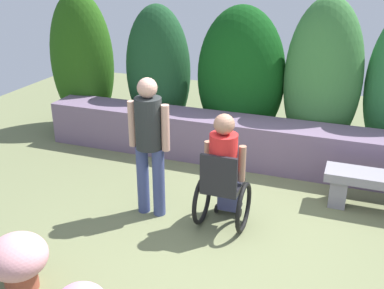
{
  "coord_description": "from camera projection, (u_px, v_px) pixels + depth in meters",
  "views": [
    {
      "loc": [
        1.1,
        -4.12,
        2.84
      ],
      "look_at": [
        -0.55,
        0.34,
        0.85
      ],
      "focal_mm": 42.97,
      "sensor_mm": 36.0,
      "label": 1
    }
  ],
  "objects": [
    {
      "name": "ground_plane",
      "position": [
        228.0,
        234.0,
        5.01
      ],
      "size": [
        12.09,
        12.09,
        0.0
      ],
      "primitive_type": "plane",
      "color": "#6B724C"
    },
    {
      "name": "stone_retaining_wall",
      "position": [
        266.0,
        145.0,
        6.51
      ],
      "size": [
        6.75,
        0.6,
        0.65
      ],
      "primitive_type": "cube",
      "color": "slate",
      "rests_on": "ground"
    },
    {
      "name": "hedge_backdrop",
      "position": [
        278.0,
        78.0,
        6.82
      ],
      "size": [
        7.67,
        1.02,
        2.32
      ],
      "color": "#245313",
      "rests_on": "ground"
    },
    {
      "name": "person_in_wheelchair",
      "position": [
        224.0,
        175.0,
        4.96
      ],
      "size": [
        0.53,
        0.66,
        1.33
      ],
      "rotation": [
        0.0,
        0.0,
        0.05
      ],
      "color": "black",
      "rests_on": "ground"
    },
    {
      "name": "person_standing_companion",
      "position": [
        149.0,
        139.0,
        5.08
      ],
      "size": [
        0.49,
        0.3,
        1.63
      ],
      "rotation": [
        0.0,
        0.0,
        -0.1
      ],
      "color": "#3C477B",
      "rests_on": "ground"
    },
    {
      "name": "flower_pot_purple_near",
      "position": [
        18.0,
        260.0,
        4.09
      ],
      "size": [
        0.54,
        0.54,
        0.55
      ],
      "color": "brown",
      "rests_on": "ground"
    }
  ]
}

